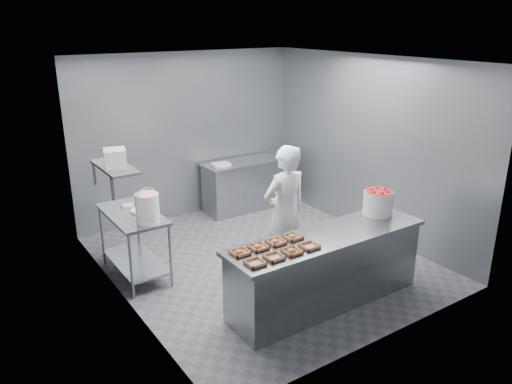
# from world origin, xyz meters

# --- Properties ---
(floor) EXTENTS (4.50, 4.50, 0.00)m
(floor) POSITION_xyz_m (0.00, 0.00, 0.00)
(floor) COLOR #4C4C51
(floor) RESTS_ON ground
(ceiling) EXTENTS (4.50, 4.50, 0.00)m
(ceiling) POSITION_xyz_m (0.00, 0.00, 2.80)
(ceiling) COLOR white
(ceiling) RESTS_ON wall_back
(wall_back) EXTENTS (4.00, 0.04, 2.80)m
(wall_back) POSITION_xyz_m (0.00, 2.25, 1.40)
(wall_back) COLOR slate
(wall_back) RESTS_ON ground
(wall_left) EXTENTS (0.04, 4.50, 2.80)m
(wall_left) POSITION_xyz_m (-2.00, 0.00, 1.40)
(wall_left) COLOR slate
(wall_left) RESTS_ON ground
(wall_right) EXTENTS (0.04, 4.50, 2.80)m
(wall_right) POSITION_xyz_m (2.00, 0.00, 1.40)
(wall_right) COLOR slate
(wall_right) RESTS_ON ground
(service_counter) EXTENTS (2.60, 0.70, 0.90)m
(service_counter) POSITION_xyz_m (0.00, -1.35, 0.45)
(service_counter) COLOR slate
(service_counter) RESTS_ON ground
(prep_table) EXTENTS (0.60, 1.20, 0.90)m
(prep_table) POSITION_xyz_m (-1.65, 0.60, 0.59)
(prep_table) COLOR slate
(prep_table) RESTS_ON ground
(back_counter) EXTENTS (1.50, 0.60, 0.90)m
(back_counter) POSITION_xyz_m (0.90, 1.90, 0.45)
(back_counter) COLOR slate
(back_counter) RESTS_ON ground
(wall_shelf) EXTENTS (0.35, 0.90, 0.03)m
(wall_shelf) POSITION_xyz_m (-1.82, 0.60, 1.55)
(wall_shelf) COLOR slate
(wall_shelf) RESTS_ON wall_left
(tray_0) EXTENTS (0.19, 0.18, 0.04)m
(tray_0) POSITION_xyz_m (-1.12, -1.50, 0.92)
(tray_0) COLOR tan
(tray_0) RESTS_ON service_counter
(tray_1) EXTENTS (0.19, 0.18, 0.04)m
(tray_1) POSITION_xyz_m (-0.88, -1.50, 0.92)
(tray_1) COLOR tan
(tray_1) RESTS_ON service_counter
(tray_2) EXTENTS (0.19, 0.18, 0.06)m
(tray_2) POSITION_xyz_m (-0.64, -1.50, 0.92)
(tray_2) COLOR tan
(tray_2) RESTS_ON service_counter
(tray_3) EXTENTS (0.19, 0.18, 0.04)m
(tray_3) POSITION_xyz_m (-0.40, -1.50, 0.92)
(tray_3) COLOR tan
(tray_3) RESTS_ON service_counter
(tray_4) EXTENTS (0.19, 0.18, 0.06)m
(tray_4) POSITION_xyz_m (-1.12, -1.20, 0.92)
(tray_4) COLOR tan
(tray_4) RESTS_ON service_counter
(tray_5) EXTENTS (0.19, 0.18, 0.06)m
(tray_5) POSITION_xyz_m (-0.88, -1.20, 0.92)
(tray_5) COLOR tan
(tray_5) RESTS_ON service_counter
(tray_6) EXTENTS (0.19, 0.18, 0.06)m
(tray_6) POSITION_xyz_m (-0.64, -1.20, 0.92)
(tray_6) COLOR tan
(tray_6) RESTS_ON service_counter
(tray_7) EXTENTS (0.19, 0.18, 0.06)m
(tray_7) POSITION_xyz_m (-0.40, -1.20, 0.92)
(tray_7) COLOR tan
(tray_7) RESTS_ON service_counter
(worker) EXTENTS (0.68, 0.46, 1.81)m
(worker) POSITION_xyz_m (-0.01, -0.52, 0.90)
(worker) COLOR silver
(worker) RESTS_ON ground
(strawberry_tub) EXTENTS (0.38, 0.38, 0.31)m
(strawberry_tub) POSITION_xyz_m (0.98, -1.20, 1.07)
(strawberry_tub) COLOR silver
(strawberry_tub) RESTS_ON service_counter
(glaze_bucket) EXTENTS (0.31, 0.29, 0.45)m
(glaze_bucket) POSITION_xyz_m (-1.59, 0.19, 1.09)
(glaze_bucket) COLOR silver
(glaze_bucket) RESTS_ON prep_table
(bucket_lid) EXTENTS (0.37, 0.37, 0.02)m
(bucket_lid) POSITION_xyz_m (-1.51, 0.58, 0.91)
(bucket_lid) COLOR silver
(bucket_lid) RESTS_ON prep_table
(rag) EXTENTS (0.17, 0.15, 0.02)m
(rag) POSITION_xyz_m (-1.61, 0.87, 0.91)
(rag) COLOR #CCB28C
(rag) RESTS_ON prep_table
(appliance) EXTENTS (0.33, 0.36, 0.22)m
(appliance) POSITION_xyz_m (-1.82, 0.55, 1.68)
(appliance) COLOR gray
(appliance) RESTS_ON wall_shelf
(paper_stack) EXTENTS (0.32, 0.25, 0.04)m
(paper_stack) POSITION_xyz_m (0.44, 1.90, 0.92)
(paper_stack) COLOR silver
(paper_stack) RESTS_ON back_counter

